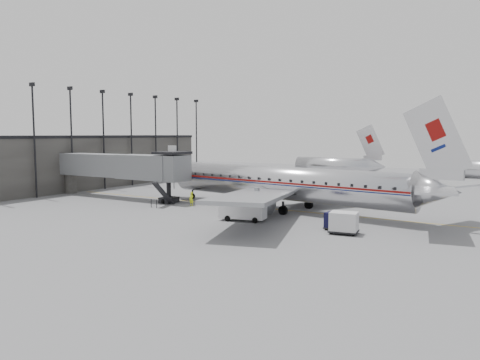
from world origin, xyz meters
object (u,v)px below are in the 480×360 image
object	(u,v)px
service_van	(243,209)
ramp_worker	(191,199)
baggage_cart_white	(344,222)
baggage_cart_navy	(337,221)
airliner	(287,184)

from	to	relation	value
service_van	ramp_worker	size ratio (longest dim) A/B	2.84
baggage_cart_white	ramp_worker	world-z (taller)	baggage_cart_white
service_van	baggage_cart_navy	world-z (taller)	service_van
baggage_cart_white	ramp_worker	distance (m)	21.42
airliner	service_van	distance (m)	8.22
service_van	ramp_worker	xyz separation A→B (m)	(-10.19, 5.01, -0.28)
service_van	baggage_cart_navy	xyz separation A→B (m)	(9.37, 0.46, -0.29)
airliner	baggage_cart_white	bearing A→B (deg)	-34.44
airliner	baggage_cart_navy	distance (m)	11.51
airliner	baggage_cart_white	size ratio (longest dim) A/B	14.49
airliner	ramp_worker	distance (m)	11.69
airliner	baggage_cart_white	xyz separation A→B (m)	(9.53, -8.70, -2.02)
service_van	baggage_cart_white	size ratio (longest dim) A/B	1.83
airliner	ramp_worker	bearing A→B (deg)	-157.19
airliner	service_van	size ratio (longest dim) A/B	7.91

